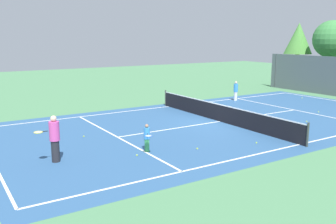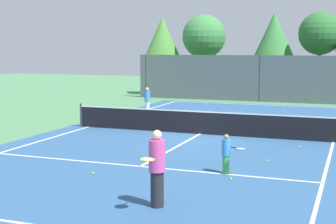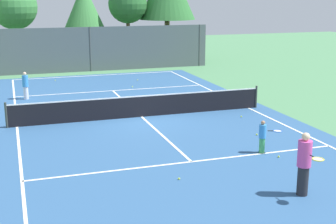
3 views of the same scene
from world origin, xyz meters
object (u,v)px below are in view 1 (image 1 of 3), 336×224
player_2 (147,137)px  tennis_ball_5 (84,136)px  tennis_ball_2 (137,155)px  tennis_ball_1 (307,121)px  player_1 (54,138)px  player_0 (236,91)px  tennis_ball_3 (227,116)px  tennis_ball_7 (318,112)px  tennis_ball_0 (302,98)px  tennis_ball_8 (256,143)px  ball_crate (263,120)px  tennis_ball_4 (197,149)px

player_2 → tennis_ball_5: 4.01m
tennis_ball_2 → tennis_ball_5: 4.06m
tennis_ball_1 → player_2: bearing=-89.9°
player_1 → tennis_ball_2: bearing=70.7°
player_0 → tennis_ball_3: player_0 is taller
tennis_ball_1 → tennis_ball_7: (-1.39, 2.98, 0.00)m
player_1 → tennis_ball_5: player_1 is taller
tennis_ball_0 → tennis_ball_5: 18.71m
tennis_ball_1 → tennis_ball_8: same height
player_1 → tennis_ball_3: player_1 is taller
tennis_ball_2 → tennis_ball_7: size_ratio=1.00×
tennis_ball_5 → tennis_ball_8: (5.28, 6.26, 0.00)m
player_2 → tennis_ball_1: player_2 is taller
ball_crate → tennis_ball_3: (-2.55, -0.42, -0.15)m
player_0 → tennis_ball_5: size_ratio=22.31×
tennis_ball_2 → ball_crate: bearing=99.0°
ball_crate → tennis_ball_5: 9.82m
player_2 → tennis_ball_3: bearing=115.7°
ball_crate → tennis_ball_4: 6.33m
player_1 → tennis_ball_0: (-4.86, 20.78, -0.91)m
tennis_ball_1 → tennis_ball_4: size_ratio=1.00×
player_0 → ball_crate: bearing=-31.0°
player_0 → tennis_ball_0: (2.01, 5.21, -0.72)m
player_1 → tennis_ball_8: (2.35, 8.42, -0.91)m
tennis_ball_1 → tennis_ball_4: (0.87, -8.41, 0.00)m
tennis_ball_2 → tennis_ball_1: bearing=91.5°
player_0 → tennis_ball_2: size_ratio=22.31×
player_2 → tennis_ball_8: (1.59, 4.80, -0.59)m
player_0 → ball_crate: player_0 is taller
player_2 → tennis_ball_4: bearing=66.7°
tennis_ball_5 → tennis_ball_7: size_ratio=1.00×
tennis_ball_7 → tennis_ball_8: same height
player_0 → tennis_ball_8: bearing=-37.7°
tennis_ball_2 → tennis_ball_8: bearing=76.5°
player_1 → player_0: bearing=113.8°
tennis_ball_4 → tennis_ball_0: bearing=113.2°
tennis_ball_2 → tennis_ball_3: same height
ball_crate → tennis_ball_2: ball_crate is taller
tennis_ball_4 → tennis_ball_8: size_ratio=1.00×
tennis_ball_1 → tennis_ball_5: (-3.67, -11.87, 0.00)m
tennis_ball_4 → tennis_ball_7: bearing=101.2°
player_0 → ball_crate: size_ratio=3.46×
tennis_ball_0 → tennis_ball_2: same height
tennis_ball_3 → tennis_ball_4: same height
player_2 → ball_crate: size_ratio=2.79×
ball_crate → tennis_ball_2: (1.37, -8.64, -0.15)m
tennis_ball_8 → player_0: bearing=142.3°
player_0 → tennis_ball_0: player_0 is taller
tennis_ball_1 → tennis_ball_8: (1.60, -5.61, 0.00)m
tennis_ball_3 → tennis_ball_8: same height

